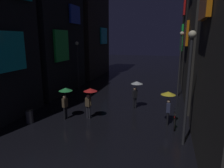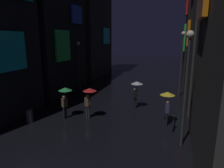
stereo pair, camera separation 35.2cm
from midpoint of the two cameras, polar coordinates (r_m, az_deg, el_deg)
building_left_mid at (r=21.41m, az=-18.20°, el=18.04°), size 4.25×7.56×14.91m
building_left_far at (r=29.85m, az=-7.68°, el=19.71°), size 4.25×8.40×17.80m
building_right_mid at (r=18.66m, az=27.52°, el=18.90°), size 4.25×8.43×15.42m
building_right_far at (r=27.15m, az=24.14°, el=18.96°), size 4.25×7.47×17.36m
pedestrian_far_right_yellow at (r=12.76m, az=15.01°, el=-4.13°), size 0.90×0.90×2.12m
pedestrian_midstreet_left_red at (r=13.31m, az=-7.16°, el=-3.08°), size 0.90×0.90×2.12m
pedestrian_foreground_left_clear at (r=15.35m, az=6.28°, el=-0.91°), size 0.90×0.90×2.12m
pedestrian_midstreet_centre_green at (r=13.64m, az=-13.89°, el=-2.98°), size 0.90×0.90×2.12m
bicycle_parked_at_storefront at (r=13.01m, az=16.65°, el=-9.90°), size 0.12×1.82×0.96m
streetlamp_right_near at (r=10.06m, az=20.12°, el=1.92°), size 0.36×0.36×5.67m
streetlamp_left_far at (r=20.94m, az=-10.31°, el=6.83°), size 0.36×0.36×5.01m
streetlamp_right_far at (r=19.14m, az=18.41°, el=7.31°), size 0.36×0.36×5.91m
trash_bin at (r=14.00m, az=-23.18°, el=-8.43°), size 0.46×0.46×0.93m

